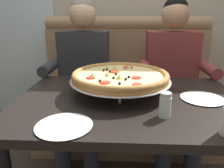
{
  "coord_description": "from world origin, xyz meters",
  "views": [
    {
      "loc": [
        -0.04,
        -1.05,
        1.15
      ],
      "look_at": [
        -0.1,
        0.05,
        0.79
      ],
      "focal_mm": 34.82,
      "sensor_mm": 36.0,
      "label": 1
    }
  ],
  "objects": [
    {
      "name": "shaker_oregano",
      "position": [
        0.14,
        -0.2,
        0.78
      ],
      "size": [
        0.05,
        0.05,
        0.11
      ],
      "color": "white",
      "rests_on": "dining_table"
    },
    {
      "name": "diner_left",
      "position": [
        -0.36,
        0.61,
        0.71
      ],
      "size": [
        0.54,
        0.64,
        1.27
      ],
      "color": "#2D3342",
      "rests_on": "ground_plane"
    },
    {
      "name": "dining_table",
      "position": [
        0.0,
        0.0,
        0.63
      ],
      "size": [
        1.17,
        0.82,
        0.73
      ],
      "color": "black",
      "rests_on": "ground_plane"
    },
    {
      "name": "pizza",
      "position": [
        -0.05,
        0.08,
        0.83
      ],
      "size": [
        0.54,
        0.54,
        0.13
      ],
      "color": "silver",
      "rests_on": "dining_table"
    },
    {
      "name": "patio_chair",
      "position": [
        -1.54,
        2.25,
        0.52
      ],
      "size": [
        0.43,
        0.43,
        0.86
      ],
      "color": "black",
      "rests_on": "ground_plane"
    },
    {
      "name": "diner_right",
      "position": [
        0.36,
        0.61,
        0.71
      ],
      "size": [
        0.54,
        0.64,
        1.27
      ],
      "color": "#2D3342",
      "rests_on": "ground_plane"
    },
    {
      "name": "plate_near_right",
      "position": [
        -0.26,
        -0.31,
        0.74
      ],
      "size": [
        0.22,
        0.22,
        0.02
      ],
      "color": "white",
      "rests_on": "dining_table"
    },
    {
      "name": "booth_bench",
      "position": [
        0.0,
        0.88,
        0.4
      ],
      "size": [
        1.58,
        0.78,
        1.13
      ],
      "color": "#937556",
      "rests_on": "ground_plane"
    },
    {
      "name": "plate_near_left",
      "position": [
        0.37,
        0.01,
        0.74
      ],
      "size": [
        0.22,
        0.22,
        0.02
      ],
      "color": "white",
      "rests_on": "dining_table"
    }
  ]
}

